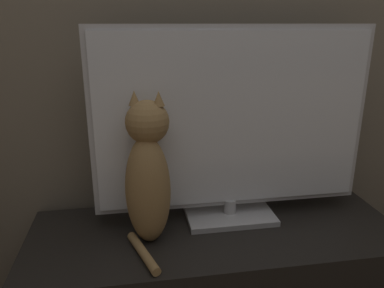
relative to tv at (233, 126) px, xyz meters
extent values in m
cube|color=black|center=(-0.07, -0.08, -0.58)|extent=(1.29, 0.48, 0.46)
cube|color=#B7B7BC|center=(0.00, 0.00, -0.34)|extent=(0.32, 0.19, 0.02)
cylinder|color=#B7B7BC|center=(0.00, 0.00, -0.30)|extent=(0.04, 0.04, 0.05)
cube|color=#B7B7BC|center=(0.00, 0.00, 0.02)|extent=(0.96, 0.02, 0.63)
cube|color=white|center=(0.00, -0.01, 0.02)|extent=(0.92, 0.01, 0.59)
ellipsoid|color=#997547|center=(-0.30, -0.11, -0.17)|extent=(0.17, 0.16, 0.36)
ellipsoid|color=silver|center=(-0.29, -0.06, -0.19)|extent=(0.09, 0.06, 0.20)
sphere|color=#997547|center=(-0.29, -0.08, 0.05)|extent=(0.17, 0.17, 0.14)
cone|color=#997547|center=(-0.33, -0.07, 0.12)|extent=(0.04, 0.04, 0.04)
cone|color=#997547|center=(-0.26, -0.09, 0.12)|extent=(0.04, 0.04, 0.04)
cylinder|color=#997547|center=(-0.33, -0.20, -0.33)|extent=(0.10, 0.21, 0.03)
camera|label=1|loc=(-0.34, -1.20, 0.34)|focal=35.00mm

